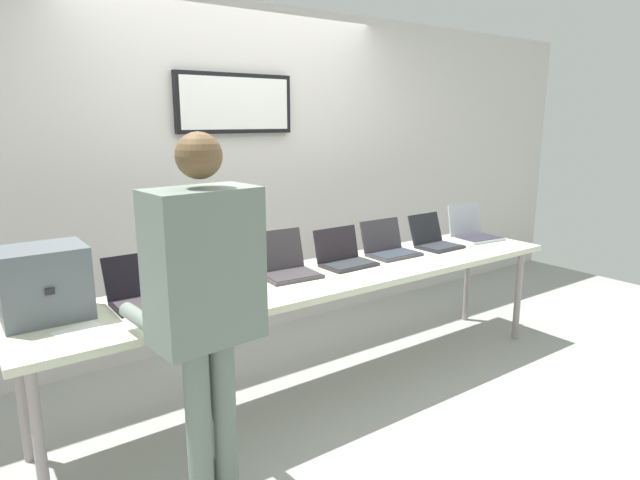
{
  "coord_description": "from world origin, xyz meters",
  "views": [
    {
      "loc": [
        -1.94,
        -2.62,
        1.71
      ],
      "look_at": [
        -0.03,
        0.02,
        0.98
      ],
      "focal_mm": 30.33,
      "sensor_mm": 36.0,
      "label": 1
    }
  ],
  "objects_px": {
    "laptop_station_3": "(344,257)",
    "laptop_station_6": "(473,231)",
    "laptop_station_1": "(219,277)",
    "laptop_station_2": "(286,266)",
    "laptop_station_5": "(434,240)",
    "person": "(204,294)",
    "workbench": "(325,281)",
    "equipment_box": "(44,283)",
    "laptop_station_4": "(389,247)",
    "laptop_station_0": "(140,293)"
  },
  "relations": [
    {
      "from": "laptop_station_2",
      "to": "laptop_station_4",
      "type": "xyz_separation_m",
      "value": [
        0.88,
        0.01,
        -0.0
      ]
    },
    {
      "from": "laptop_station_2",
      "to": "laptop_station_5",
      "type": "relative_size",
      "value": 1.11
    },
    {
      "from": "workbench",
      "to": "laptop_station_6",
      "type": "relative_size",
      "value": 9.52
    },
    {
      "from": "laptop_station_1",
      "to": "laptop_station_3",
      "type": "distance_m",
      "value": 0.89
    },
    {
      "from": "laptop_station_5",
      "to": "laptop_station_3",
      "type": "bearing_deg",
      "value": -179.78
    },
    {
      "from": "workbench",
      "to": "laptop_station_6",
      "type": "distance_m",
      "value": 1.59
    },
    {
      "from": "laptop_station_3",
      "to": "laptop_station_5",
      "type": "relative_size",
      "value": 1.1
    },
    {
      "from": "laptop_station_0",
      "to": "workbench",
      "type": "bearing_deg",
      "value": -6.44
    },
    {
      "from": "workbench",
      "to": "laptop_station_0",
      "type": "bearing_deg",
      "value": 173.56
    },
    {
      "from": "equipment_box",
      "to": "laptop_station_6",
      "type": "relative_size",
      "value": 1.03
    },
    {
      "from": "laptop_station_6",
      "to": "laptop_station_3",
      "type": "bearing_deg",
      "value": -179.13
    },
    {
      "from": "equipment_box",
      "to": "laptop_station_1",
      "type": "distance_m",
      "value": 0.9
    },
    {
      "from": "laptop_station_1",
      "to": "laptop_station_2",
      "type": "xyz_separation_m",
      "value": [
        0.45,
        -0.01,
        -0.0
      ]
    },
    {
      "from": "laptop_station_2",
      "to": "laptop_station_0",
      "type": "bearing_deg",
      "value": 179.49
    },
    {
      "from": "equipment_box",
      "to": "laptop_station_3",
      "type": "xyz_separation_m",
      "value": [
        1.79,
        -0.07,
        -0.12
      ]
    },
    {
      "from": "laptop_station_1",
      "to": "person",
      "type": "bearing_deg",
      "value": -119.06
    },
    {
      "from": "laptop_station_1",
      "to": "laptop_station_5",
      "type": "relative_size",
      "value": 1.15
    },
    {
      "from": "equipment_box",
      "to": "laptop_station_2",
      "type": "distance_m",
      "value": 1.35
    },
    {
      "from": "laptop_station_2",
      "to": "laptop_station_5",
      "type": "bearing_deg",
      "value": -0.7
    },
    {
      "from": "workbench",
      "to": "laptop_station_1",
      "type": "relative_size",
      "value": 9.71
    },
    {
      "from": "laptop_station_6",
      "to": "equipment_box",
      "type": "bearing_deg",
      "value": 179.05
    },
    {
      "from": "workbench",
      "to": "laptop_station_3",
      "type": "relative_size",
      "value": 10.14
    },
    {
      "from": "laptop_station_0",
      "to": "laptop_station_6",
      "type": "height_order",
      "value": "laptop_station_6"
    },
    {
      "from": "laptop_station_5",
      "to": "workbench",
      "type": "bearing_deg",
      "value": -174.69
    },
    {
      "from": "laptop_station_5",
      "to": "laptop_station_4",
      "type": "bearing_deg",
      "value": 177.0
    },
    {
      "from": "equipment_box",
      "to": "laptop_station_1",
      "type": "xyz_separation_m",
      "value": [
        0.89,
        -0.05,
        -0.12
      ]
    },
    {
      "from": "laptop_station_2",
      "to": "laptop_station_4",
      "type": "bearing_deg",
      "value": 0.46
    },
    {
      "from": "laptop_station_4",
      "to": "equipment_box",
      "type": "bearing_deg",
      "value": 178.82
    },
    {
      "from": "laptop_station_4",
      "to": "laptop_station_0",
      "type": "bearing_deg",
      "value": 179.97
    },
    {
      "from": "laptop_station_0",
      "to": "person",
      "type": "height_order",
      "value": "person"
    },
    {
      "from": "laptop_station_6",
      "to": "laptop_station_1",
      "type": "bearing_deg",
      "value": 179.89
    },
    {
      "from": "laptop_station_2",
      "to": "laptop_station_3",
      "type": "height_order",
      "value": "laptop_station_2"
    },
    {
      "from": "laptop_station_1",
      "to": "laptop_station_2",
      "type": "distance_m",
      "value": 0.45
    },
    {
      "from": "laptop_station_2",
      "to": "laptop_station_5",
      "type": "xyz_separation_m",
      "value": [
        1.32,
        -0.02,
        -0.0
      ]
    },
    {
      "from": "equipment_box",
      "to": "laptop_station_6",
      "type": "xyz_separation_m",
      "value": [
        3.14,
        -0.05,
        -0.12
      ]
    },
    {
      "from": "person",
      "to": "laptop_station_0",
      "type": "bearing_deg",
      "value": 93.11
    },
    {
      "from": "laptop_station_2",
      "to": "laptop_station_3",
      "type": "distance_m",
      "value": 0.45
    },
    {
      "from": "workbench",
      "to": "laptop_station_3",
      "type": "height_order",
      "value": "laptop_station_3"
    },
    {
      "from": "laptop_station_1",
      "to": "equipment_box",
      "type": "bearing_deg",
      "value": 176.96
    },
    {
      "from": "laptop_station_3",
      "to": "laptop_station_4",
      "type": "xyz_separation_m",
      "value": [
        0.43,
        0.03,
        0.0
      ]
    },
    {
      "from": "equipment_box",
      "to": "laptop_station_4",
      "type": "height_order",
      "value": "equipment_box"
    },
    {
      "from": "person",
      "to": "laptop_station_6",
      "type": "bearing_deg",
      "value": 15.57
    },
    {
      "from": "workbench",
      "to": "laptop_station_4",
      "type": "relative_size",
      "value": 10.08
    },
    {
      "from": "laptop_station_5",
      "to": "person",
      "type": "bearing_deg",
      "value": -161.66
    },
    {
      "from": "equipment_box",
      "to": "laptop_station_4",
      "type": "xyz_separation_m",
      "value": [
        2.22,
        -0.05,
        -0.12
      ]
    },
    {
      "from": "workbench",
      "to": "laptop_station_6",
      "type": "height_order",
      "value": "laptop_station_6"
    },
    {
      "from": "laptop_station_5",
      "to": "laptop_station_6",
      "type": "distance_m",
      "value": 0.47
    },
    {
      "from": "laptop_station_0",
      "to": "laptop_station_3",
      "type": "xyz_separation_m",
      "value": [
        1.35,
        -0.03,
        0.0
      ]
    },
    {
      "from": "laptop_station_3",
      "to": "laptop_station_6",
      "type": "xyz_separation_m",
      "value": [
        1.35,
        0.02,
        0.01
      ]
    },
    {
      "from": "equipment_box",
      "to": "laptop_station_2",
      "type": "height_order",
      "value": "equipment_box"
    }
  ]
}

